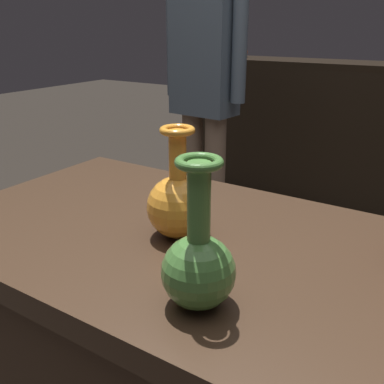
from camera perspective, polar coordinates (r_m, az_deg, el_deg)
name	(u,v)px	position (r m, az deg, el deg)	size (l,w,h in m)	color
vase_centerpiece	(178,202)	(0.88, -1.82, -1.36)	(0.13, 0.13, 0.23)	orange
vase_left_accent	(199,263)	(0.66, 0.85, -9.21)	(0.11, 0.11, 0.24)	#477A38
shelf_vase_far_left	(243,50)	(3.26, 6.67, 17.90)	(0.07, 0.07, 0.15)	#E55B1E
visitor_near_left	(204,85)	(2.25, 1.62, 13.82)	(0.47, 0.21, 1.58)	#846B56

